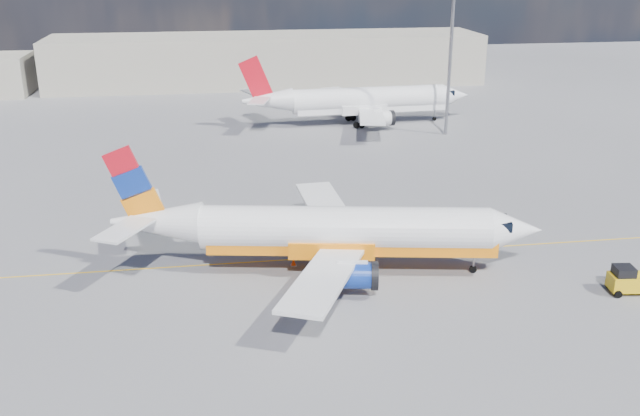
{
  "coord_description": "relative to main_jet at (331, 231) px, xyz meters",
  "views": [
    {
      "loc": [
        -4.64,
        -43.52,
        20.84
      ],
      "look_at": [
        2.7,
        3.88,
        3.5
      ],
      "focal_mm": 40.0,
      "sensor_mm": 36.0,
      "label": 1
    }
  ],
  "objects": [
    {
      "name": "floodlight_mast",
      "position": [
        20.19,
        36.31,
        8.35
      ],
      "size": [
        1.38,
        1.38,
        18.9
      ],
      "color": "gray",
      "rests_on": "ground"
    },
    {
      "name": "terminal_main",
      "position": [
        2.03,
        74.34,
        1.02
      ],
      "size": [
        70.0,
        14.0,
        8.0
      ],
      "primitive_type": "cube",
      "color": "#A59F8E",
      "rests_on": "ground"
    },
    {
      "name": "second_jet",
      "position": [
        11.24,
        43.18,
        0.03
      ],
      "size": [
        29.8,
        23.54,
        9.03
      ],
      "rotation": [
        0.0,
        0.0,
        0.05
      ],
      "color": "white",
      "rests_on": "ground"
    },
    {
      "name": "gse_tug",
      "position": [
        18.41,
        -6.21,
        -2.11
      ],
      "size": [
        2.76,
        1.91,
        1.85
      ],
      "rotation": [
        0.0,
        0.0,
        -0.13
      ],
      "color": "black",
      "rests_on": "ground"
    },
    {
      "name": "main_jet",
      "position": [
        0.0,
        0.0,
        0.0
      ],
      "size": [
        29.66,
        22.99,
        8.95
      ],
      "rotation": [
        0.0,
        0.0,
        -0.18
      ],
      "color": "white",
      "rests_on": "ground"
    },
    {
      "name": "ground",
      "position": [
        -2.97,
        -0.66,
        -2.98
      ],
      "size": [
        240.0,
        240.0,
        0.0
      ],
      "primitive_type": "plane",
      "color": "slate",
      "rests_on": "ground"
    },
    {
      "name": "traffic_cone",
      "position": [
        -2.45,
        1.29,
        -2.7
      ],
      "size": [
        0.41,
        0.41,
        0.58
      ],
      "color": "white",
      "rests_on": "ground"
    },
    {
      "name": "taxi_line",
      "position": [
        -2.97,
        2.34,
        -2.98
      ],
      "size": [
        70.0,
        0.15,
        0.01
      ],
      "primitive_type": "cube",
      "color": "yellow",
      "rests_on": "ground"
    }
  ]
}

